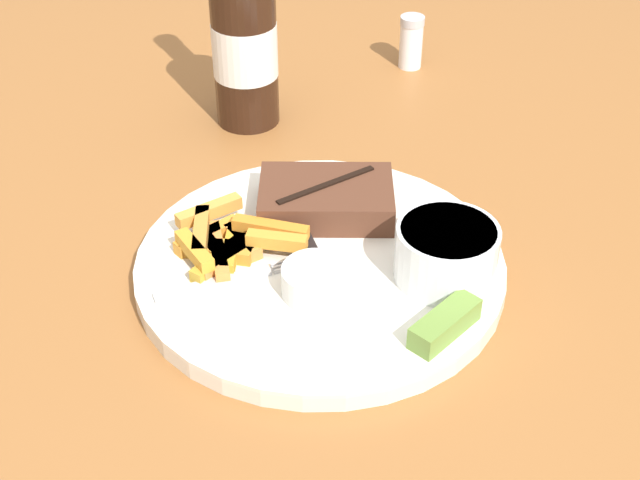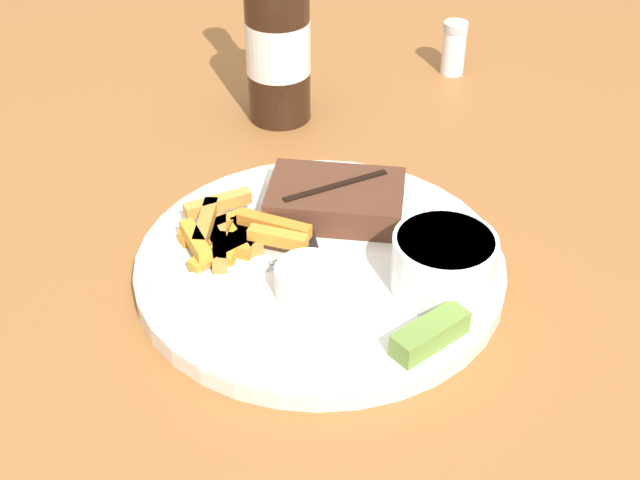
{
  "view_description": "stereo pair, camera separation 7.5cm",
  "coord_description": "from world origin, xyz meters",
  "px_view_note": "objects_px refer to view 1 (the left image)",
  "views": [
    {
      "loc": [
        0.05,
        -0.6,
        1.25
      ],
      "look_at": [
        0.0,
        0.0,
        0.79
      ],
      "focal_mm": 50.0,
      "sensor_mm": 36.0,
      "label": 1
    },
    {
      "loc": [
        0.12,
        -0.59,
        1.25
      ],
      "look_at": [
        0.0,
        0.0,
        0.79
      ],
      "focal_mm": 50.0,
      "sensor_mm": 36.0,
      "label": 2
    }
  ],
  "objects_px": {
    "coleslaw_cup": "(447,250)",
    "knife_utensil": "(298,229)",
    "dipping_sauce_cup": "(322,280)",
    "beer_bottle": "(245,46)",
    "steak_portion": "(325,199)",
    "fork_utensil": "(226,280)",
    "dinner_plate": "(320,267)",
    "salt_shaker": "(411,42)",
    "pickle_spear": "(445,324)"
  },
  "relations": [
    {
      "from": "coleslaw_cup",
      "to": "beer_bottle",
      "type": "bearing_deg",
      "value": 126.32
    },
    {
      "from": "dinner_plate",
      "to": "knife_utensil",
      "type": "bearing_deg",
      "value": 121.71
    },
    {
      "from": "steak_portion",
      "to": "fork_utensil",
      "type": "distance_m",
      "value": 0.13
    },
    {
      "from": "steak_portion",
      "to": "salt_shaker",
      "type": "relative_size",
      "value": 1.96
    },
    {
      "from": "steak_portion",
      "to": "beer_bottle",
      "type": "distance_m",
      "value": 0.23
    },
    {
      "from": "coleslaw_cup",
      "to": "pickle_spear",
      "type": "relative_size",
      "value": 1.3
    },
    {
      "from": "coleslaw_cup",
      "to": "salt_shaker",
      "type": "distance_m",
      "value": 0.43
    },
    {
      "from": "steak_portion",
      "to": "fork_utensil",
      "type": "bearing_deg",
      "value": -124.56
    },
    {
      "from": "steak_portion",
      "to": "dipping_sauce_cup",
      "type": "xyz_separation_m",
      "value": [
        0.01,
        -0.12,
        -0.0
      ]
    },
    {
      "from": "pickle_spear",
      "to": "salt_shaker",
      "type": "height_order",
      "value": "salt_shaker"
    },
    {
      "from": "dipping_sauce_cup",
      "to": "pickle_spear",
      "type": "bearing_deg",
      "value": -22.34
    },
    {
      "from": "steak_portion",
      "to": "pickle_spear",
      "type": "distance_m",
      "value": 0.19
    },
    {
      "from": "steak_portion",
      "to": "coleslaw_cup",
      "type": "distance_m",
      "value": 0.14
    },
    {
      "from": "steak_portion",
      "to": "salt_shaker",
      "type": "height_order",
      "value": "salt_shaker"
    },
    {
      "from": "fork_utensil",
      "to": "salt_shaker",
      "type": "xyz_separation_m",
      "value": [
        0.15,
        0.45,
        0.01
      ]
    },
    {
      "from": "dinner_plate",
      "to": "pickle_spear",
      "type": "relative_size",
      "value": 4.84
    },
    {
      "from": "dipping_sauce_cup",
      "to": "steak_portion",
      "type": "bearing_deg",
      "value": 92.97
    },
    {
      "from": "fork_utensil",
      "to": "knife_utensil",
      "type": "distance_m",
      "value": 0.09
    },
    {
      "from": "coleslaw_cup",
      "to": "beer_bottle",
      "type": "distance_m",
      "value": 0.35
    },
    {
      "from": "dinner_plate",
      "to": "dipping_sauce_cup",
      "type": "height_order",
      "value": "dipping_sauce_cup"
    },
    {
      "from": "dinner_plate",
      "to": "coleslaw_cup",
      "type": "height_order",
      "value": "coleslaw_cup"
    },
    {
      "from": "pickle_spear",
      "to": "knife_utensil",
      "type": "bearing_deg",
      "value": 135.83
    },
    {
      "from": "pickle_spear",
      "to": "knife_utensil",
      "type": "relative_size",
      "value": 0.41
    },
    {
      "from": "coleslaw_cup",
      "to": "pickle_spear",
      "type": "distance_m",
      "value": 0.07
    },
    {
      "from": "steak_portion",
      "to": "knife_utensil",
      "type": "height_order",
      "value": "steak_portion"
    },
    {
      "from": "dipping_sauce_cup",
      "to": "salt_shaker",
      "type": "distance_m",
      "value": 0.47
    },
    {
      "from": "fork_utensil",
      "to": "beer_bottle",
      "type": "distance_m",
      "value": 0.31
    },
    {
      "from": "pickle_spear",
      "to": "fork_utensil",
      "type": "xyz_separation_m",
      "value": [
        -0.18,
        0.05,
        -0.01
      ]
    },
    {
      "from": "steak_portion",
      "to": "dipping_sauce_cup",
      "type": "relative_size",
      "value": 2.27
    },
    {
      "from": "dinner_plate",
      "to": "dipping_sauce_cup",
      "type": "bearing_deg",
      "value": -83.75
    },
    {
      "from": "dinner_plate",
      "to": "fork_utensil",
      "type": "distance_m",
      "value": 0.09
    },
    {
      "from": "coleslaw_cup",
      "to": "dipping_sauce_cup",
      "type": "distance_m",
      "value": 0.11
    },
    {
      "from": "dipping_sauce_cup",
      "to": "knife_utensil",
      "type": "relative_size",
      "value": 0.35
    },
    {
      "from": "dipping_sauce_cup",
      "to": "fork_utensil",
      "type": "xyz_separation_m",
      "value": [
        -0.08,
        0.01,
        -0.01
      ]
    },
    {
      "from": "knife_utensil",
      "to": "salt_shaker",
      "type": "bearing_deg",
      "value": -36.7
    },
    {
      "from": "steak_portion",
      "to": "beer_bottle",
      "type": "relative_size",
      "value": 0.51
    },
    {
      "from": "coleslaw_cup",
      "to": "knife_utensil",
      "type": "distance_m",
      "value": 0.14
    },
    {
      "from": "steak_portion",
      "to": "knife_utensil",
      "type": "xyz_separation_m",
      "value": [
        -0.02,
        -0.03,
        -0.01
      ]
    },
    {
      "from": "coleslaw_cup",
      "to": "pickle_spear",
      "type": "bearing_deg",
      "value": -91.75
    },
    {
      "from": "beer_bottle",
      "to": "dinner_plate",
      "type": "bearing_deg",
      "value": -69.18
    },
    {
      "from": "dinner_plate",
      "to": "knife_utensil",
      "type": "distance_m",
      "value": 0.04
    },
    {
      "from": "fork_utensil",
      "to": "beer_bottle",
      "type": "height_order",
      "value": "beer_bottle"
    },
    {
      "from": "dipping_sauce_cup",
      "to": "knife_utensil",
      "type": "height_order",
      "value": "dipping_sauce_cup"
    },
    {
      "from": "pickle_spear",
      "to": "beer_bottle",
      "type": "height_order",
      "value": "beer_bottle"
    },
    {
      "from": "coleslaw_cup",
      "to": "fork_utensil",
      "type": "distance_m",
      "value": 0.18
    },
    {
      "from": "steak_portion",
      "to": "coleslaw_cup",
      "type": "xyz_separation_m",
      "value": [
        0.11,
        -0.09,
        0.01
      ]
    },
    {
      "from": "beer_bottle",
      "to": "pickle_spear",
      "type": "bearing_deg",
      "value": -59.82
    },
    {
      "from": "beer_bottle",
      "to": "knife_utensil",
      "type": "bearing_deg",
      "value": -71.12
    },
    {
      "from": "dipping_sauce_cup",
      "to": "beer_bottle",
      "type": "height_order",
      "value": "beer_bottle"
    },
    {
      "from": "dipping_sauce_cup",
      "to": "salt_shaker",
      "type": "xyz_separation_m",
      "value": [
        0.07,
        0.46,
        0.0
      ]
    }
  ]
}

